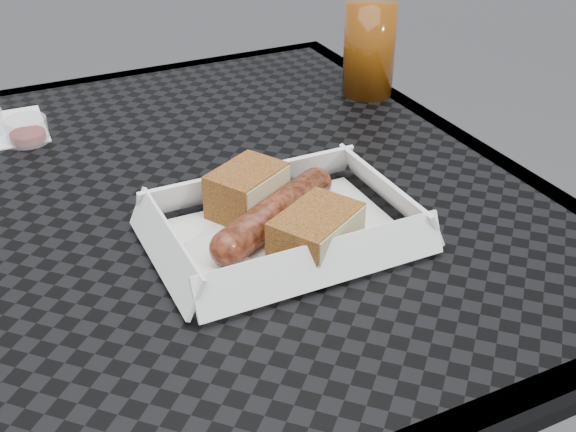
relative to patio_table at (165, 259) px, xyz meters
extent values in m
cube|color=black|center=(0.00, 0.00, 0.07)|extent=(0.80, 0.80, 0.01)
cube|color=black|center=(0.00, 0.39, 0.06)|extent=(0.80, 0.03, 0.03)
cube|color=black|center=(0.39, 0.00, 0.06)|extent=(0.03, 0.80, 0.03)
cylinder|color=black|center=(0.35, 0.35, -0.30)|extent=(0.03, 0.03, 0.73)
cube|color=white|center=(0.09, -0.12, 0.08)|extent=(0.22, 0.15, 0.00)
cylinder|color=maroon|center=(0.09, -0.11, 0.10)|extent=(0.14, 0.10, 0.03)
sphere|color=maroon|center=(0.15, -0.07, 0.10)|extent=(0.03, 0.03, 0.03)
sphere|color=maroon|center=(0.02, -0.15, 0.10)|extent=(0.03, 0.03, 0.03)
cube|color=brown|center=(0.07, -0.07, 0.10)|extent=(0.09, 0.08, 0.05)
cube|color=brown|center=(0.10, -0.16, 0.10)|extent=(0.10, 0.09, 0.04)
cylinder|color=#FA410A|center=(0.14, -0.17, 0.08)|extent=(0.02, 0.02, 0.00)
torus|color=white|center=(0.15, -0.17, 0.08)|extent=(0.02, 0.02, 0.00)
cube|color=#B2D17F|center=(0.15, -0.16, 0.08)|extent=(0.02, 0.02, 0.00)
cylinder|color=maroon|center=(-0.10, 0.21, 0.09)|extent=(0.05, 0.05, 0.03)
cylinder|color=#643008|center=(0.35, 0.16, 0.14)|extent=(0.07, 0.07, 0.13)
camera|label=1|loc=(-0.16, -0.65, 0.46)|focal=45.00mm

